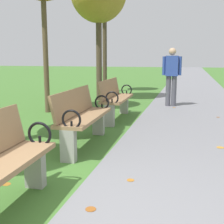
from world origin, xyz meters
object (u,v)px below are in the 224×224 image
at_px(tree_5, 104,0).
at_px(park_bench_2, 82,116).
at_px(park_bench_3, 115,98).
at_px(pedestrian_walking, 172,74).

bearing_deg(tree_5, park_bench_2, -76.87).
height_order(park_bench_2, tree_5, tree_5).
xyz_separation_m(park_bench_2, park_bench_3, (-0.00, 2.14, 0.00)).
bearing_deg(park_bench_3, park_bench_2, -90.00).
distance_m(tree_5, pedestrian_walking, 4.80).
bearing_deg(park_bench_2, tree_5, 103.13).
relative_size(tree_5, pedestrian_walking, 2.66).
bearing_deg(tree_5, park_bench_3, -71.60).
distance_m(park_bench_2, park_bench_3, 2.14).
relative_size(park_bench_2, pedestrian_walking, 0.99).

